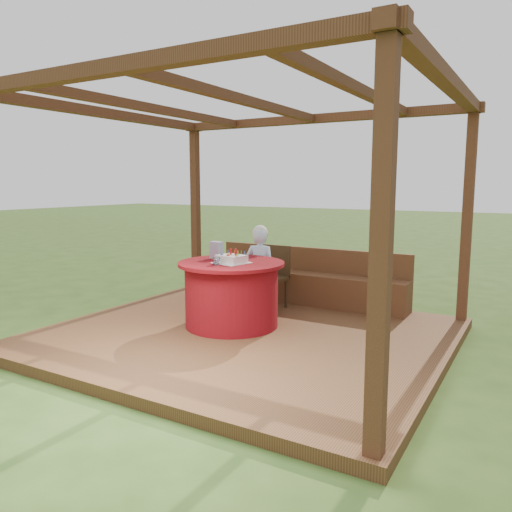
{
  "coord_description": "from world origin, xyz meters",
  "views": [
    {
      "loc": [
        2.99,
        -4.88,
        1.87
      ],
      "look_at": [
        0.0,
        0.25,
        1.0
      ],
      "focal_mm": 35.0,
      "sensor_mm": 36.0,
      "label": 1
    }
  ],
  "objects_px": {
    "bench": "(306,285)",
    "chair": "(272,274)",
    "table": "(232,294)",
    "gift_bag": "(216,250)",
    "drinking_glass": "(216,261)",
    "elderly_woman": "(260,268)",
    "birthday_cake": "(231,259)"
  },
  "relations": [
    {
      "from": "bench",
      "to": "gift_bag",
      "type": "xyz_separation_m",
      "value": [
        -0.59,
        -1.45,
        0.64
      ]
    },
    {
      "from": "bench",
      "to": "gift_bag",
      "type": "relative_size",
      "value": 13.72
    },
    {
      "from": "drinking_glass",
      "to": "chair",
      "type": "bearing_deg",
      "value": 88.44
    },
    {
      "from": "chair",
      "to": "elderly_woman",
      "type": "bearing_deg",
      "value": -98.24
    },
    {
      "from": "birthday_cake",
      "to": "bench",
      "type": "bearing_deg",
      "value": 81.72
    },
    {
      "from": "bench",
      "to": "birthday_cake",
      "type": "xyz_separation_m",
      "value": [
        -0.24,
        -1.64,
        0.58
      ]
    },
    {
      "from": "bench",
      "to": "elderly_woman",
      "type": "bearing_deg",
      "value": -111.93
    },
    {
      "from": "chair",
      "to": "birthday_cake",
      "type": "relative_size",
      "value": 2.04
    },
    {
      "from": "gift_bag",
      "to": "elderly_woman",
      "type": "bearing_deg",
      "value": 75.97
    },
    {
      "from": "chair",
      "to": "drinking_glass",
      "type": "relative_size",
      "value": 9.0
    },
    {
      "from": "bench",
      "to": "chair",
      "type": "distance_m",
      "value": 0.64
    },
    {
      "from": "table",
      "to": "birthday_cake",
      "type": "bearing_deg",
      "value": -55.63
    },
    {
      "from": "birthday_cake",
      "to": "chair",
      "type": "bearing_deg",
      "value": 92.31
    },
    {
      "from": "bench",
      "to": "drinking_glass",
      "type": "xyz_separation_m",
      "value": [
        -0.32,
        -1.85,
        0.58
      ]
    },
    {
      "from": "birthday_cake",
      "to": "gift_bag",
      "type": "relative_size",
      "value": 1.97
    },
    {
      "from": "drinking_glass",
      "to": "table",
      "type": "bearing_deg",
      "value": 83.13
    },
    {
      "from": "birthday_cake",
      "to": "gift_bag",
      "type": "bearing_deg",
      "value": 151.13
    },
    {
      "from": "elderly_woman",
      "to": "drinking_glass",
      "type": "distance_m",
      "value": 1.07
    },
    {
      "from": "elderly_woman",
      "to": "bench",
      "type": "bearing_deg",
      "value": 68.07
    },
    {
      "from": "bench",
      "to": "chair",
      "type": "height_order",
      "value": "chair"
    },
    {
      "from": "bench",
      "to": "chair",
      "type": "xyz_separation_m",
      "value": [
        -0.28,
        -0.53,
        0.22
      ]
    },
    {
      "from": "gift_bag",
      "to": "drinking_glass",
      "type": "relative_size",
      "value": 2.23
    },
    {
      "from": "table",
      "to": "drinking_glass",
      "type": "distance_m",
      "value": 0.52
    },
    {
      "from": "birthday_cake",
      "to": "drinking_glass",
      "type": "distance_m",
      "value": 0.22
    },
    {
      "from": "elderly_woman",
      "to": "birthday_cake",
      "type": "height_order",
      "value": "elderly_woman"
    },
    {
      "from": "table",
      "to": "drinking_glass",
      "type": "relative_size",
      "value": 13.22
    },
    {
      "from": "table",
      "to": "birthday_cake",
      "type": "height_order",
      "value": "birthday_cake"
    },
    {
      "from": "elderly_woman",
      "to": "gift_bag",
      "type": "xyz_separation_m",
      "value": [
        -0.27,
        -0.64,
        0.3
      ]
    },
    {
      "from": "table",
      "to": "gift_bag",
      "type": "distance_m",
      "value": 0.6
    },
    {
      "from": "table",
      "to": "gift_bag",
      "type": "relative_size",
      "value": 5.92
    },
    {
      "from": "table",
      "to": "chair",
      "type": "bearing_deg",
      "value": 89.85
    },
    {
      "from": "bench",
      "to": "drinking_glass",
      "type": "height_order",
      "value": "drinking_glass"
    }
  ]
}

